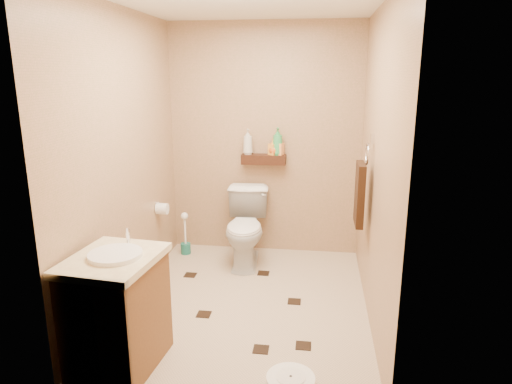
# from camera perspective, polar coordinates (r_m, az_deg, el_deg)

# --- Properties ---
(ground) EXTENTS (2.50, 2.50, 0.00)m
(ground) POSITION_cam_1_polar(r_m,az_deg,el_deg) (3.99, -1.16, -13.63)
(ground) COLOR #C8AF93
(ground) RESTS_ON ground
(wall_back) EXTENTS (2.00, 0.04, 2.40)m
(wall_back) POSITION_cam_1_polar(r_m,az_deg,el_deg) (4.80, 1.09, 6.39)
(wall_back) COLOR tan
(wall_back) RESTS_ON ground
(wall_front) EXTENTS (2.00, 0.04, 2.40)m
(wall_front) POSITION_cam_1_polar(r_m,az_deg,el_deg) (2.39, -5.97, -2.18)
(wall_front) COLOR tan
(wall_front) RESTS_ON ground
(wall_left) EXTENTS (0.04, 2.50, 2.40)m
(wall_left) POSITION_cam_1_polar(r_m,az_deg,el_deg) (3.86, -16.11, 3.80)
(wall_left) COLOR tan
(wall_left) RESTS_ON ground
(wall_right) EXTENTS (0.04, 2.50, 2.40)m
(wall_right) POSITION_cam_1_polar(r_m,az_deg,el_deg) (3.56, 14.85, 3.02)
(wall_right) COLOR tan
(wall_right) RESTS_ON ground
(wall_shelf) EXTENTS (0.46, 0.14, 0.10)m
(wall_shelf) POSITION_cam_1_polar(r_m,az_deg,el_deg) (4.75, 0.96, 4.10)
(wall_shelf) COLOR #3A1D0F
(wall_shelf) RESTS_ON wall_back
(floor_accents) EXTENTS (1.23, 1.37, 0.01)m
(floor_accents) POSITION_cam_1_polar(r_m,az_deg,el_deg) (3.93, -0.71, -14.06)
(floor_accents) COLOR black
(floor_accents) RESTS_ON ground
(toilet) EXTENTS (0.47, 0.77, 0.75)m
(toilet) POSITION_cam_1_polar(r_m,az_deg,el_deg) (4.61, -1.28, -4.51)
(toilet) COLOR white
(toilet) RESTS_ON ground
(vanity) EXTENTS (0.58, 0.68, 0.89)m
(vanity) POSITION_cam_1_polar(r_m,az_deg,el_deg) (3.18, -16.95, -13.95)
(vanity) COLOR brown
(vanity) RESTS_ON ground
(bathroom_scale) EXTENTS (0.34, 0.34, 0.06)m
(bathroom_scale) POSITION_cam_1_polar(r_m,az_deg,el_deg) (3.08, 4.35, -22.46)
(bathroom_scale) COLOR white
(bathroom_scale) RESTS_ON ground
(toilet_brush) EXTENTS (0.11, 0.11, 0.46)m
(toilet_brush) POSITION_cam_1_polar(r_m,az_deg,el_deg) (4.97, -8.82, -5.87)
(toilet_brush) COLOR #1A685C
(toilet_brush) RESTS_ON ground
(towel_ring) EXTENTS (0.12, 0.30, 0.76)m
(towel_ring) POSITION_cam_1_polar(r_m,az_deg,el_deg) (3.85, 12.90, 0.10)
(towel_ring) COLOR silver
(towel_ring) RESTS_ON wall_right
(toilet_paper) EXTENTS (0.12, 0.11, 0.12)m
(toilet_paper) POSITION_cam_1_polar(r_m,az_deg,el_deg) (4.57, -11.66, -2.06)
(toilet_paper) COLOR white
(toilet_paper) RESTS_ON wall_left
(bottle_a) EXTENTS (0.14, 0.14, 0.26)m
(bottle_a) POSITION_cam_1_polar(r_m,az_deg,el_deg) (4.74, -1.03, 6.31)
(bottle_a) COLOR beige
(bottle_a) RESTS_ON wall_shelf
(bottle_b) EXTENTS (0.11, 0.11, 0.17)m
(bottle_b) POSITION_cam_1_polar(r_m,az_deg,el_deg) (4.72, 2.13, 5.69)
(bottle_b) COLOR #F6A033
(bottle_b) RESTS_ON wall_shelf
(bottle_c) EXTENTS (0.15, 0.15, 0.14)m
(bottle_c) POSITION_cam_1_polar(r_m,az_deg,el_deg) (4.72, 2.28, 5.51)
(bottle_c) COLOR #D35518
(bottle_c) RESTS_ON wall_shelf
(bottle_d) EXTENTS (0.13, 0.13, 0.28)m
(bottle_d) POSITION_cam_1_polar(r_m,az_deg,el_deg) (4.71, 2.72, 6.35)
(bottle_d) COLOR green
(bottle_d) RESTS_ON wall_shelf
(bottle_e) EXTENTS (0.11, 0.10, 0.18)m
(bottle_e) POSITION_cam_1_polar(r_m,az_deg,el_deg) (4.71, 2.91, 5.75)
(bottle_e) COLOR #F09650
(bottle_e) RESTS_ON wall_shelf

